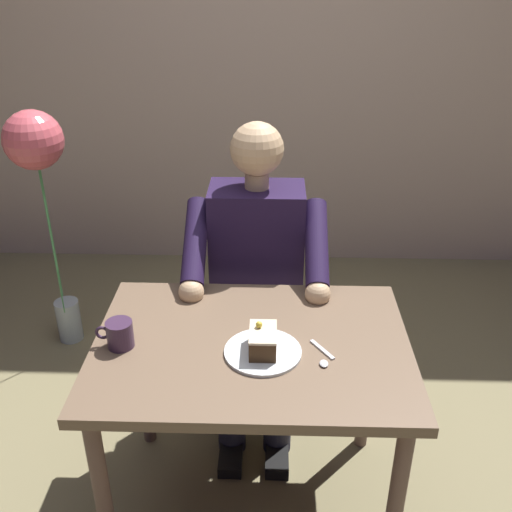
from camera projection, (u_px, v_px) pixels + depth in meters
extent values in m
plane|color=#7F7551|center=(252.00, 500.00, 2.14)|extent=(14.00, 14.00, 0.00)
cube|color=#B9A090|center=(264.00, 8.00, 3.18)|extent=(6.40, 0.12, 3.00)
cube|color=brown|center=(252.00, 347.00, 1.82)|extent=(0.98, 0.71, 0.04)
cylinder|color=brown|center=(395.00, 506.00, 1.71)|extent=(0.05, 0.05, 0.69)
cylinder|color=brown|center=(103.00, 498.00, 1.73)|extent=(0.05, 0.05, 0.69)
cylinder|color=brown|center=(368.00, 376.00, 2.23)|extent=(0.05, 0.05, 0.69)
cylinder|color=brown|center=(143.00, 372.00, 2.25)|extent=(0.05, 0.05, 0.69)
cube|color=#636751|center=(257.00, 317.00, 2.46)|extent=(0.42, 0.42, 0.04)
cube|color=#636751|center=(258.00, 245.00, 2.51)|extent=(0.38, 0.04, 0.45)
cylinder|color=#636751|center=(299.00, 385.00, 2.39)|extent=(0.04, 0.04, 0.41)
cylinder|color=#636751|center=(212.00, 383.00, 2.40)|extent=(0.04, 0.04, 0.41)
cylinder|color=#636751|center=(297.00, 333.00, 2.71)|extent=(0.04, 0.04, 0.41)
cylinder|color=#636751|center=(219.00, 332.00, 2.72)|extent=(0.04, 0.04, 0.41)
cube|color=#231638|center=(257.00, 256.00, 2.30)|extent=(0.36, 0.22, 0.57)
sphere|color=#D6AD81|center=(257.00, 149.00, 2.10)|extent=(0.20, 0.20, 0.20)
cylinder|color=#D6AD81|center=(257.00, 180.00, 2.15)|extent=(0.09, 0.09, 0.06)
cylinder|color=#231638|center=(316.00, 244.00, 2.11)|extent=(0.08, 0.33, 0.26)
sphere|color=#D6AD81|center=(318.00, 294.00, 2.02)|extent=(0.09, 0.09, 0.09)
cylinder|color=#231638|center=(195.00, 242.00, 2.12)|extent=(0.08, 0.33, 0.26)
sphere|color=#D6AD81|center=(191.00, 292.00, 2.03)|extent=(0.09, 0.09, 0.09)
cylinder|color=#262534|center=(278.00, 337.00, 2.33)|extent=(0.13, 0.38, 0.14)
cylinder|color=#262534|center=(233.00, 337.00, 2.34)|extent=(0.13, 0.38, 0.14)
cylinder|color=#262534|center=(278.00, 410.00, 2.27)|extent=(0.11, 0.11, 0.39)
cube|color=black|center=(277.00, 454.00, 2.30)|extent=(0.09, 0.22, 0.05)
cylinder|color=#262534|center=(231.00, 409.00, 2.28)|extent=(0.11, 0.11, 0.39)
cube|color=black|center=(231.00, 453.00, 2.31)|extent=(0.09, 0.22, 0.05)
cylinder|color=white|center=(263.00, 352.00, 1.76)|extent=(0.23, 0.23, 0.01)
cube|color=#442C17|center=(263.00, 342.00, 1.74)|extent=(0.08, 0.12, 0.06)
cube|color=beige|center=(263.00, 332.00, 1.73)|extent=(0.08, 0.12, 0.01)
sphere|color=gold|center=(259.00, 325.00, 1.74)|extent=(0.02, 0.02, 0.02)
cylinder|color=#3C2740|center=(120.00, 334.00, 1.77)|extent=(0.08, 0.08, 0.09)
torus|color=#3C2740|center=(103.00, 333.00, 1.77)|extent=(0.05, 0.01, 0.05)
cylinder|color=black|center=(119.00, 324.00, 1.76)|extent=(0.07, 0.07, 0.01)
cube|color=silver|center=(322.00, 350.00, 1.77)|extent=(0.07, 0.10, 0.01)
ellipsoid|color=silver|center=(324.00, 364.00, 1.71)|extent=(0.03, 0.04, 0.01)
cylinder|color=#B2C1C6|center=(69.00, 320.00, 2.98)|extent=(0.12, 0.12, 0.22)
sphere|color=#56CC46|center=(36.00, 145.00, 2.61)|extent=(0.18, 0.18, 0.18)
cylinder|color=#4C9956|center=(52.00, 234.00, 2.81)|extent=(0.01, 0.01, 0.70)
sphere|color=#DE5863|center=(33.00, 140.00, 2.44)|extent=(0.25, 0.25, 0.25)
cylinder|color=#4C9956|center=(52.00, 245.00, 2.67)|extent=(0.01, 0.01, 0.73)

